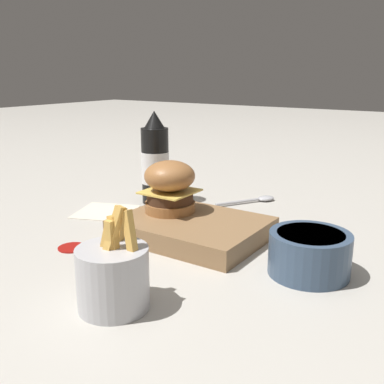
{
  "coord_description": "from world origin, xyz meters",
  "views": [
    {
      "loc": [
        0.4,
        -0.58,
        0.29
      ],
      "look_at": [
        -0.02,
        0.06,
        0.09
      ],
      "focal_mm": 42.0,
      "sensor_mm": 36.0,
      "label": 1
    }
  ],
  "objects_px": {
    "fries_basket": "(113,276)",
    "spoon": "(258,199)",
    "burger": "(170,186)",
    "ketchup_bottle": "(155,163)",
    "serving_board": "(192,228)",
    "side_bowl": "(309,253)"
  },
  "relations": [
    {
      "from": "serving_board",
      "to": "spoon",
      "type": "bearing_deg",
      "value": 90.41
    },
    {
      "from": "serving_board",
      "to": "side_bowl",
      "type": "xyz_separation_m",
      "value": [
        0.23,
        -0.03,
        0.02
      ]
    },
    {
      "from": "serving_board",
      "to": "fries_basket",
      "type": "bearing_deg",
      "value": -77.72
    },
    {
      "from": "burger",
      "to": "spoon",
      "type": "bearing_deg",
      "value": 77.49
    },
    {
      "from": "burger",
      "to": "side_bowl",
      "type": "xyz_separation_m",
      "value": [
        0.29,
        -0.04,
        -0.05
      ]
    },
    {
      "from": "spoon",
      "to": "burger",
      "type": "bearing_deg",
      "value": -160.3
    },
    {
      "from": "serving_board",
      "to": "side_bowl",
      "type": "relative_size",
      "value": 2.11
    },
    {
      "from": "spoon",
      "to": "side_bowl",
      "type": "bearing_deg",
      "value": -110.77
    },
    {
      "from": "burger",
      "to": "spoon",
      "type": "xyz_separation_m",
      "value": [
        0.06,
        0.26,
        -0.08
      ]
    },
    {
      "from": "serving_board",
      "to": "spoon",
      "type": "xyz_separation_m",
      "value": [
        -0.0,
        0.27,
        -0.01
      ]
    },
    {
      "from": "ketchup_bottle",
      "to": "side_bowl",
      "type": "distance_m",
      "value": 0.46
    },
    {
      "from": "burger",
      "to": "serving_board",
      "type": "bearing_deg",
      "value": -13.83
    },
    {
      "from": "fries_basket",
      "to": "side_bowl",
      "type": "relative_size",
      "value": 1.13
    },
    {
      "from": "fries_basket",
      "to": "side_bowl",
      "type": "bearing_deg",
      "value": 53.74
    },
    {
      "from": "serving_board",
      "to": "ketchup_bottle",
      "type": "xyz_separation_m",
      "value": [
        -0.2,
        0.14,
        0.07
      ]
    },
    {
      "from": "fries_basket",
      "to": "spoon",
      "type": "height_order",
      "value": "fries_basket"
    },
    {
      "from": "fries_basket",
      "to": "side_bowl",
      "type": "height_order",
      "value": "fries_basket"
    },
    {
      "from": "burger",
      "to": "ketchup_bottle",
      "type": "bearing_deg",
      "value": 136.73
    },
    {
      "from": "serving_board",
      "to": "fries_basket",
      "type": "height_order",
      "value": "fries_basket"
    },
    {
      "from": "ketchup_bottle",
      "to": "burger",
      "type": "bearing_deg",
      "value": -43.27
    },
    {
      "from": "burger",
      "to": "ketchup_bottle",
      "type": "height_order",
      "value": "ketchup_bottle"
    },
    {
      "from": "fries_basket",
      "to": "serving_board",
      "type": "bearing_deg",
      "value": 102.28
    }
  ]
}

